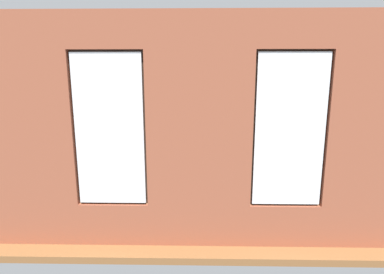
% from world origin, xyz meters
% --- Properties ---
extents(ground_plane, '(7.00, 5.69, 0.10)m').
position_xyz_m(ground_plane, '(0.00, 0.00, -0.05)').
color(ground_plane, brown).
extents(brick_wall_with_windows, '(6.40, 0.30, 3.13)m').
position_xyz_m(brick_wall_with_windows, '(-0.00, 2.46, 1.54)').
color(brick_wall_with_windows, '#9E5138').
rests_on(brick_wall_with_windows, ground_plane).
extents(white_wall_right, '(0.10, 4.69, 3.13)m').
position_xyz_m(white_wall_right, '(3.15, 0.20, 1.57)').
color(white_wall_right, silver).
rests_on(white_wall_right, ground_plane).
extents(couch_by_window, '(1.74, 0.87, 0.80)m').
position_xyz_m(couch_by_window, '(0.19, 1.81, 0.33)').
color(couch_by_window, black).
rests_on(couch_by_window, ground_plane).
extents(couch_left, '(0.97, 1.77, 0.80)m').
position_xyz_m(couch_left, '(-2.50, 0.49, 0.33)').
color(couch_left, black).
rests_on(couch_left, ground_plane).
extents(coffee_table, '(1.36, 0.75, 0.42)m').
position_xyz_m(coffee_table, '(0.45, -0.29, 0.37)').
color(coffee_table, olive).
rests_on(coffee_table, ground_plane).
extents(cup_ceramic, '(0.09, 0.09, 0.11)m').
position_xyz_m(cup_ceramic, '(0.45, -0.29, 0.47)').
color(cup_ceramic, '#4C4C51').
rests_on(cup_ceramic, coffee_table).
extents(candle_jar, '(0.08, 0.08, 0.11)m').
position_xyz_m(candle_jar, '(0.62, -0.38, 0.47)').
color(candle_jar, '#B7333D').
rests_on(candle_jar, coffee_table).
extents(table_plant_small, '(0.15, 0.15, 0.23)m').
position_xyz_m(table_plant_small, '(0.07, -0.42, 0.54)').
color(table_plant_small, brown).
rests_on(table_plant_small, coffee_table).
extents(remote_gray, '(0.12, 0.17, 0.02)m').
position_xyz_m(remote_gray, '(0.35, -0.18, 0.43)').
color(remote_gray, '#59595B').
rests_on(remote_gray, coffee_table).
extents(remote_black, '(0.17, 0.07, 0.02)m').
position_xyz_m(remote_black, '(0.86, -0.18, 0.43)').
color(remote_black, black).
rests_on(remote_black, coffee_table).
extents(media_console, '(1.12, 0.42, 0.51)m').
position_xyz_m(media_console, '(2.85, -0.24, 0.26)').
color(media_console, black).
rests_on(media_console, ground_plane).
extents(tv_flatscreen, '(1.16, 0.20, 0.78)m').
position_xyz_m(tv_flatscreen, '(2.85, -0.25, 0.90)').
color(tv_flatscreen, black).
rests_on(tv_flatscreen, media_console).
extents(papasan_chair, '(1.07, 1.07, 0.68)m').
position_xyz_m(papasan_chair, '(0.87, -1.56, 0.44)').
color(papasan_chair, olive).
rests_on(papasan_chair, ground_plane).
extents(potted_plant_mid_room_small, '(0.37, 0.37, 0.69)m').
position_xyz_m(potted_plant_mid_room_small, '(-0.66, -0.78, 0.45)').
color(potted_plant_mid_room_small, '#9E5638').
rests_on(potted_plant_mid_room_small, ground_plane).
extents(potted_plant_corner_near_left, '(1.08, 0.94, 1.35)m').
position_xyz_m(potted_plant_corner_near_left, '(-2.64, -1.86, 0.77)').
color(potted_plant_corner_near_left, brown).
rests_on(potted_plant_corner_near_left, ground_plane).
extents(potted_plant_near_tv, '(0.79, 0.70, 1.14)m').
position_xyz_m(potted_plant_near_tv, '(2.30, 0.76, 0.54)').
color(potted_plant_near_tv, gray).
rests_on(potted_plant_near_tv, ground_plane).
extents(potted_plant_corner_far_left, '(0.73, 0.76, 1.18)m').
position_xyz_m(potted_plant_corner_far_left, '(-2.66, 1.92, 0.73)').
color(potted_plant_corner_far_left, gray).
rests_on(potted_plant_corner_far_left, ground_plane).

